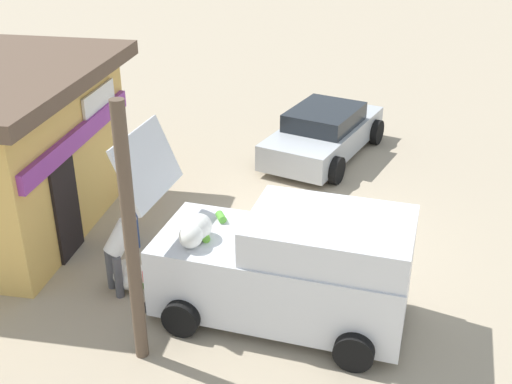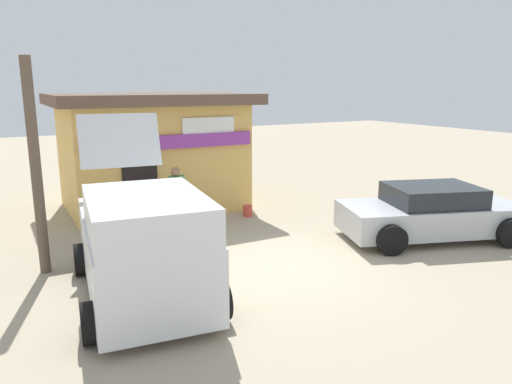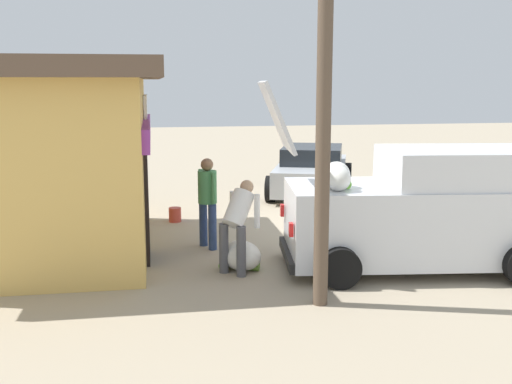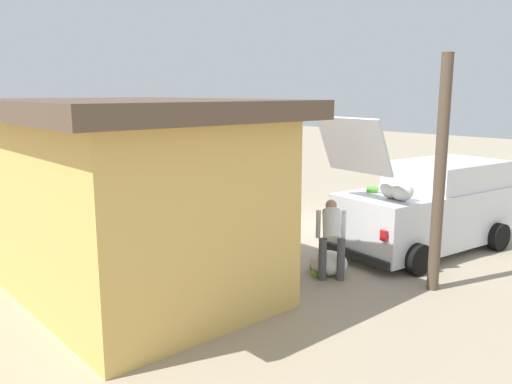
# 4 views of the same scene
# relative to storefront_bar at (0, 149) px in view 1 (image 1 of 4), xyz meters

# --- Properties ---
(ground_plane) EXTENTS (60.00, 60.00, 0.00)m
(ground_plane) POSITION_rel_storefront_bar_xyz_m (0.80, -5.93, -1.72)
(ground_plane) COLOR tan
(storefront_bar) EXTENTS (5.56, 4.17, 3.34)m
(storefront_bar) POSITION_rel_storefront_bar_xyz_m (0.00, 0.00, 0.00)
(storefront_bar) COLOR #E0B259
(storefront_bar) RESTS_ON ground_plane
(delivery_van) EXTENTS (2.59, 4.71, 3.00)m
(delivery_van) POSITION_rel_storefront_bar_xyz_m (-2.17, -6.07, -0.75)
(delivery_van) COLOR silver
(delivery_van) RESTS_ON ground_plane
(parked_sedan) EXTENTS (4.55, 3.18, 1.28)m
(parked_sedan) POSITION_rel_storefront_bar_xyz_m (4.76, -6.19, -1.11)
(parked_sedan) COLOR #B2B7BC
(parked_sedan) RESTS_ON ground_plane
(vendor_standing) EXTENTS (0.53, 0.45, 1.65)m
(vendor_standing) POSITION_rel_storefront_bar_xyz_m (-0.33, -2.79, -0.77)
(vendor_standing) COLOR navy
(vendor_standing) RESTS_ON ground_plane
(customer_bending) EXTENTS (0.67, 0.67, 1.45)m
(customer_bending) POSITION_rel_storefront_bar_xyz_m (-1.89, -3.10, -0.86)
(customer_bending) COLOR #4C4C51
(customer_bending) RESTS_ON ground_plane
(unloaded_banana_pile) EXTENTS (0.94, 0.86, 0.48)m
(unloaded_banana_pile) POSITION_rel_storefront_bar_xyz_m (-1.77, -3.17, -1.50)
(unloaded_banana_pile) COLOR silver
(unloaded_banana_pile) RESTS_ON ground_plane
(paint_bucket) EXTENTS (0.27, 0.27, 0.31)m
(paint_bucket) POSITION_rel_storefront_bar_xyz_m (1.91, -2.31, -1.56)
(paint_bucket) COLOR #BF3F33
(paint_bucket) RESTS_ON ground_plane
(utility_pole) EXTENTS (0.20, 0.20, 4.10)m
(utility_pole) POSITION_rel_storefront_bar_xyz_m (-3.51, -3.97, 0.33)
(utility_pole) COLOR brown
(utility_pole) RESTS_ON ground_plane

